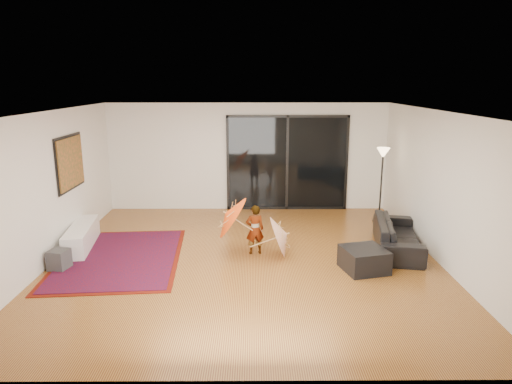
{
  "coord_description": "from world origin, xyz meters",
  "views": [
    {
      "loc": [
        0.14,
        -7.88,
        3.2
      ],
      "look_at": [
        0.2,
        0.78,
        1.1
      ],
      "focal_mm": 32.0,
      "sensor_mm": 36.0,
      "label": 1
    }
  ],
  "objects_px": {
    "ottoman": "(364,259)",
    "child": "(255,230)",
    "media_console": "(82,237)",
    "sofa": "(397,235)"
  },
  "relations": [
    {
      "from": "child",
      "to": "media_console",
      "type": "bearing_deg",
      "value": -17.03
    },
    {
      "from": "sofa",
      "to": "ottoman",
      "type": "bearing_deg",
      "value": 149.29
    },
    {
      "from": "sofa",
      "to": "media_console",
      "type": "bearing_deg",
      "value": 99.22
    },
    {
      "from": "media_console",
      "to": "child",
      "type": "relative_size",
      "value": 1.68
    },
    {
      "from": "media_console",
      "to": "child",
      "type": "bearing_deg",
      "value": -13.83
    },
    {
      "from": "ottoman",
      "to": "child",
      "type": "bearing_deg",
      "value": 156.55
    },
    {
      "from": "sofa",
      "to": "child",
      "type": "bearing_deg",
      "value": 104.45
    },
    {
      "from": "media_console",
      "to": "sofa",
      "type": "bearing_deg",
      "value": -9.59
    },
    {
      "from": "sofa",
      "to": "ottoman",
      "type": "distance_m",
      "value": 1.34
    },
    {
      "from": "ottoman",
      "to": "child",
      "type": "height_order",
      "value": "child"
    }
  ]
}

